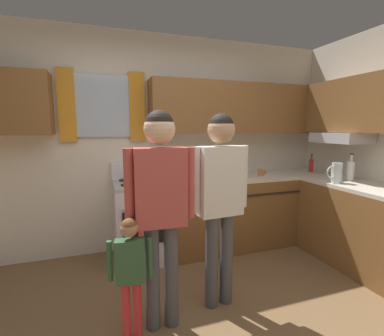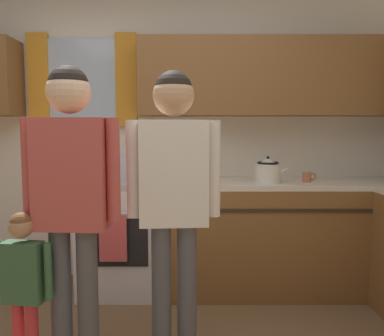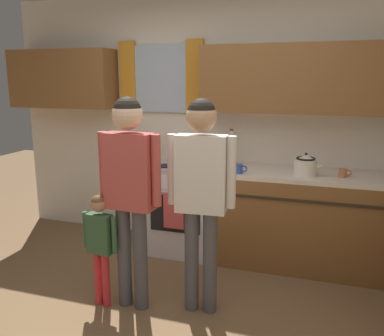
{
  "view_description": "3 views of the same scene",
  "coord_description": "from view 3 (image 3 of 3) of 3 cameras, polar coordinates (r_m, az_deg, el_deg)",
  "views": [
    {
      "loc": [
        -0.65,
        -1.49,
        1.5
      ],
      "look_at": [
        0.14,
        0.84,
        1.14
      ],
      "focal_mm": 25.72,
      "sensor_mm": 36.0,
      "label": 1
    },
    {
      "loc": [
        0.36,
        -1.55,
        1.29
      ],
      "look_at": [
        0.35,
        0.64,
        1.09
      ],
      "focal_mm": 36.08,
      "sensor_mm": 36.0,
      "label": 2
    },
    {
      "loc": [
        1.06,
        -2.18,
        1.74
      ],
      "look_at": [
        0.11,
        0.74,
        1.05
      ],
      "focal_mm": 37.53,
      "sensor_mm": 36.0,
      "label": 3
    }
  ],
  "objects": [
    {
      "name": "stovetop_kettle",
      "position": [
        3.68,
        15.84,
        0.39
      ],
      "size": [
        0.27,
        0.2,
        0.21
      ],
      "color": "silver",
      "rests_on": "kitchen_counter_run"
    },
    {
      "name": "adult_in_plaid",
      "position": [
        2.88,
        1.31,
        -2.01
      ],
      "size": [
        0.5,
        0.22,
        1.61
      ],
      "color": "#4C4C51",
      "rests_on": "ground"
    },
    {
      "name": "kitchen_counter_run",
      "position": [
        3.61,
        24.11,
        -9.5
      ],
      "size": [
        2.18,
        1.97,
        0.9
      ],
      "color": "brown",
      "rests_on": "ground"
    },
    {
      "name": "stove_oven",
      "position": [
        4.14,
        -0.91,
        -5.37
      ],
      "size": [
        0.62,
        0.67,
        1.1
      ],
      "color": "silver",
      "rests_on": "ground"
    },
    {
      "name": "cup_terracotta",
      "position": [
        3.73,
        20.7,
        -0.66
      ],
      "size": [
        0.11,
        0.07,
        0.08
      ],
      "color": "#B76642",
      "rests_on": "kitchen_counter_run"
    },
    {
      "name": "adult_holding_child",
      "position": [
        2.97,
        -8.86,
        -1.61
      ],
      "size": [
        0.5,
        0.22,
        1.62
      ],
      "color": "#4C4C51",
      "rests_on": "ground"
    },
    {
      "name": "back_wall_unit",
      "position": [
        4.14,
        3.87,
        8.74
      ],
      "size": [
        4.6,
        0.42,
        2.6
      ],
      "color": "silver",
      "rests_on": "ground"
    },
    {
      "name": "bottle_tall_clear",
      "position": [
        3.96,
        5.58,
        2.3
      ],
      "size": [
        0.07,
        0.07,
        0.37
      ],
      "color": "silver",
      "rests_on": "kitchen_counter_run"
    },
    {
      "name": "small_child",
      "position": [
        3.17,
        -12.95,
        -9.61
      ],
      "size": [
        0.31,
        0.12,
        0.9
      ],
      "color": "red",
      "rests_on": "ground"
    },
    {
      "name": "mug_cobalt_blue",
      "position": [
        3.66,
        6.75,
        -0.13
      ],
      "size": [
        0.11,
        0.07,
        0.08
      ],
      "color": "#2D479E",
      "rests_on": "kitchen_counter_run"
    }
  ]
}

